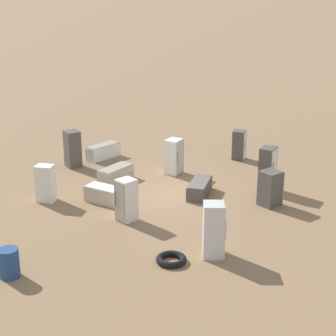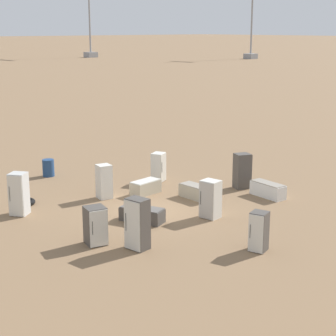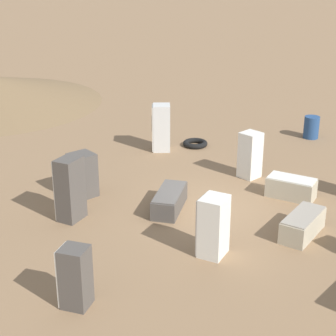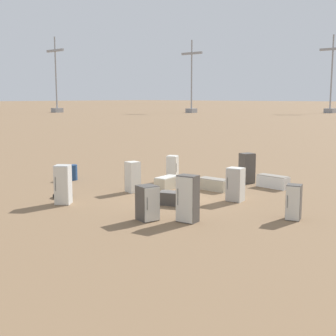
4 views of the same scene
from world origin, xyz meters
name	(u,v)px [view 2 (image 2 of 4)]	position (x,y,z in m)	size (l,w,h in m)	color
ground_plane	(148,212)	(0.00, 0.00, 0.00)	(1000.00, 1000.00, 0.00)	#846647
power_pylon_1	(251,31)	(-79.95, 100.03, 7.05)	(7.93, 2.72, 22.66)	gray
power_pylon_2	(90,30)	(-114.02, 72.79, 7.46)	(8.39, 2.88, 23.98)	gray
discarded_fridge_0	(137,224)	(3.01, -2.96, 0.96)	(0.87, 0.73, 1.93)	#4C4742
discarded_fridge_1	(142,214)	(0.77, -0.96, 0.31)	(2.00, 1.39, 0.61)	#4C4742
discarded_fridge_2	(268,190)	(2.00, 5.82, 0.35)	(1.86, 0.79, 0.70)	white
discarded_fridge_3	(146,187)	(-2.27, 1.69, 0.34)	(0.91, 1.60, 0.68)	#B2A88E
discarded_fridge_4	(158,167)	(-3.61, 3.66, 0.77)	(0.84, 0.89, 1.55)	silver
discarded_fridge_5	(19,194)	(-3.45, -4.41, 0.93)	(0.97, 0.97, 1.87)	silver
discarded_fridge_6	(242,171)	(0.14, 6.05, 0.89)	(0.87, 0.96, 1.78)	#4C4742
discarded_fridge_7	(96,226)	(1.59, -3.84, 0.72)	(0.94, 0.90, 1.45)	#4C4742
discarded_fridge_8	(196,192)	(-0.08, 3.04, 0.32)	(1.75, 0.77, 0.65)	#B2A88E
discarded_fridge_9	(104,181)	(-3.04, -0.23, 0.82)	(0.78, 0.74, 1.64)	silver
discarded_fridge_10	(259,231)	(6.06, 0.25, 0.74)	(0.74, 0.78, 1.47)	#4C4742
discarded_fridge_11	(210,199)	(2.31, 1.55, 0.82)	(0.84, 0.77, 1.65)	silver
scrap_tire	(24,202)	(-4.66, -3.58, 0.11)	(1.00, 1.00, 0.21)	black
rusty_barrel	(48,168)	(-8.42, -0.18, 0.47)	(0.64, 0.64, 0.94)	navy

